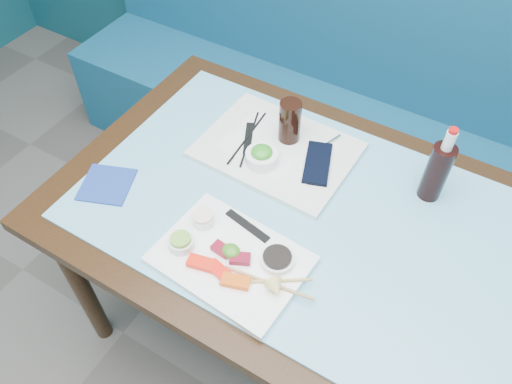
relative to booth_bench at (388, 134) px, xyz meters
The scene contains 34 objects.
booth_bench is the anchor object (origin of this frame).
dining_table 0.89m from the booth_bench, 90.00° to the right, with size 1.40×0.90×0.75m.
glass_top 0.92m from the booth_bench, 90.00° to the right, with size 1.22×0.76×0.01m, color #67B1CF.
sashimi_plate 1.15m from the booth_bench, 94.57° to the right, with size 0.37×0.26×0.02m, color white.
salmon_left 1.21m from the booth_bench, 96.86° to the right, with size 0.07×0.03×0.02m, color #FD1F0A.
salmon_mid 1.20m from the booth_bench, 94.37° to the right, with size 0.06×0.03×0.02m, color #FF160A.
salmon_right 1.21m from the booth_bench, 91.83° to the right, with size 0.07×0.03×0.02m, color #E24E09.
tuna_left 1.15m from the booth_bench, 96.18° to the right, with size 0.05×0.03×0.02m, color maroon.
tuna_right 1.15m from the booth_bench, 93.27° to the right, with size 0.05×0.03×0.02m, color maroon.
seaweed_garnish 1.15m from the booth_bench, 94.88° to the right, with size 0.05×0.04×0.03m, color #397D1D.
ramekin_wasabi 1.21m from the booth_bench, 100.74° to the right, with size 0.06×0.06×0.03m, color white.
wasabi_fill 1.21m from the booth_bench, 100.74° to the right, with size 0.05×0.05×0.01m, color #6FAC37.
ramekin_ginger 1.12m from the booth_bench, 101.40° to the right, with size 0.06×0.06×0.02m, color white.
ginger_fill 1.13m from the booth_bench, 101.40° to the right, with size 0.05×0.05×0.01m, color #F3D8C8.
soy_dish 1.11m from the booth_bench, 88.96° to the right, with size 0.09×0.09×0.02m, color white.
soy_fill 1.11m from the booth_bench, 88.96° to the right, with size 0.07×0.07×0.01m, color black.
lemon_wedge 1.19m from the booth_bench, 86.97° to the right, with size 0.05×0.05×0.04m, color #F8DA75.
chopstick_sleeve 1.06m from the booth_bench, 95.94° to the right, with size 0.14×0.02×0.00m, color black.
wooden_chopstick_a 1.17m from the booth_bench, 88.76° to the right, with size 0.01×0.01×0.23m, color tan.
wooden_chopstick_b 1.17m from the booth_bench, 88.23° to the right, with size 0.01×0.01×0.23m, color #AE7E52.
serving_tray 0.80m from the booth_bench, 104.71° to the right, with size 0.45×0.34×0.02m, color silver.
paper_placemat 0.81m from the booth_bench, 104.71° to the right, with size 0.31×0.22×0.00m, color white.
seaweed_bowl 0.88m from the booth_bench, 104.02° to the right, with size 0.10×0.10×0.04m, color white.
seaweed_salad 0.89m from the booth_bench, 104.02° to the right, with size 0.06×0.06×0.03m, color #2D8F21.
cola_glass 0.80m from the booth_bench, 105.10° to the right, with size 0.07×0.07×0.14m, color black.
navy_pouch 0.79m from the booth_bench, 93.63° to the right, with size 0.07×0.17×0.01m, color black.
fork 0.70m from the booth_bench, 94.89° to the right, with size 0.01×0.01×0.08m, color white.
black_chopstick_a 0.84m from the booth_bench, 111.94° to the right, with size 0.01×0.01×0.25m, color black.
black_chopstick_b 0.84m from the booth_bench, 111.36° to the right, with size 0.01×0.01×0.25m, color black.
tray_sleeve 0.84m from the booth_bench, 111.65° to the right, with size 0.02×0.14×0.00m, color black.
cola_bottle_body 0.81m from the booth_bench, 66.00° to the right, with size 0.06×0.06×0.18m, color black.
cola_bottle_neck 0.89m from the booth_bench, 66.00° to the right, with size 0.03×0.03×0.06m, color white.
cola_bottle_cap 0.91m from the booth_bench, 66.00° to the right, with size 0.02×0.02×0.01m, color red.
blue_napkin 1.23m from the booth_bench, 116.93° to the right, with size 0.14×0.14×0.01m, color navy.
Camera 1 is at (0.32, 0.66, 1.83)m, focal length 35.00 mm.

